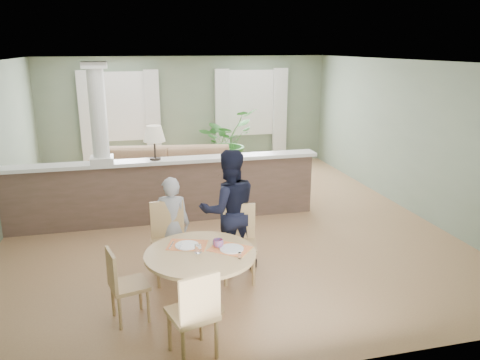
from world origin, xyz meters
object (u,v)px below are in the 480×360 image
object	(u,v)px
sofa	(167,174)
chair_far_man	(239,239)
chair_far_boy	(169,237)
child_person	(172,225)
chair_side	(123,282)
dining_table	(201,265)
chair_near	(195,311)
man_person	(229,210)
houseplant	(226,141)

from	to	relation	value
sofa	chair_far_man	bearing A→B (deg)	-71.67
chair_far_boy	chair_far_man	world-z (taller)	chair_far_boy
chair_far_man	child_person	world-z (taller)	child_person
chair_side	dining_table	bearing A→B (deg)	-106.31
child_person	chair_near	bearing A→B (deg)	100.24
chair_near	man_person	distance (m)	2.02
chair_far_man	man_person	distance (m)	0.43
chair_far_man	chair_far_boy	bearing A→B (deg)	178.48
chair_far_man	chair_side	world-z (taller)	chair_far_man
dining_table	chair_side	bearing A→B (deg)	177.88
houseplant	dining_table	distance (m)	6.19
houseplant	man_person	distance (m)	5.05
chair_side	sofa	bearing A→B (deg)	-25.60
chair_near	man_person	bearing A→B (deg)	-127.87
child_person	man_person	distance (m)	0.78
dining_table	child_person	distance (m)	1.15
houseplant	child_person	size ratio (longest dim) A/B	1.16
sofa	dining_table	size ratio (longest dim) A/B	2.68
chair_far_boy	man_person	distance (m)	0.86
houseplant	chair_near	xyz separation A→B (m)	(-1.76, -6.79, -0.24)
dining_table	chair_side	distance (m)	0.87
dining_table	chair_far_man	world-z (taller)	chair_far_man
chair_far_man	chair_near	xyz separation A→B (m)	(-0.81, -1.55, -0.02)
dining_table	houseplant	bearing A→B (deg)	75.32
dining_table	man_person	bearing A→B (deg)	62.22
chair_far_boy	chair_near	world-z (taller)	chair_far_boy
chair_far_man	houseplant	bearing A→B (deg)	92.32
chair_side	chair_near	bearing A→B (deg)	-155.88
chair_far_man	chair_side	size ratio (longest dim) A/B	1.14
houseplant	chair_side	xyz separation A→B (m)	(-2.43, -5.95, -0.29)
sofa	dining_table	xyz separation A→B (m)	(-0.01, -4.31, 0.11)
houseplant	chair_near	bearing A→B (deg)	-104.52
dining_table	chair_far_boy	bearing A→B (deg)	105.48
chair_near	child_person	bearing A→B (deg)	-105.61
houseplant	man_person	xyz separation A→B (m)	(-1.02, -4.94, 0.07)
dining_table	chair_far_man	xyz separation A→B (m)	(0.61, 0.74, -0.06)
sofa	chair_far_man	distance (m)	3.63
sofa	man_person	xyz separation A→B (m)	(0.54, -3.27, 0.34)
sofa	child_person	distance (m)	3.19
houseplant	child_person	distance (m)	5.17
dining_table	chair_far_boy	world-z (taller)	chair_far_boy
chair_far_man	child_person	xyz separation A→B (m)	(-0.82, 0.40, 0.12)
sofa	child_person	size ratio (longest dim) A/B	2.52
chair_far_boy	chair_far_man	size ratio (longest dim) A/B	1.04
sofa	chair_far_man	xyz separation A→B (m)	(0.61, -3.57, 0.05)
dining_table	child_person	world-z (taller)	child_person
chair_far_boy	chair_far_man	distance (m)	0.91
houseplant	chair_far_boy	bearing A→B (deg)	-110.05
houseplant	chair_side	world-z (taller)	houseplant
sofa	chair_near	xyz separation A→B (m)	(-0.20, -5.12, 0.04)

